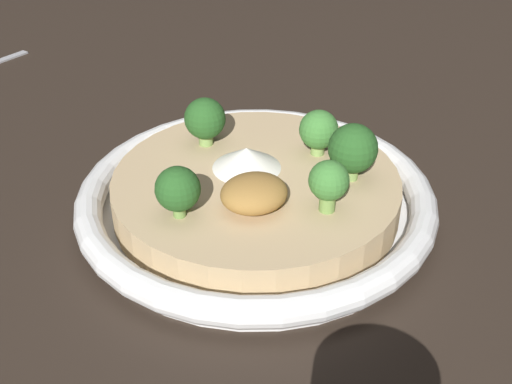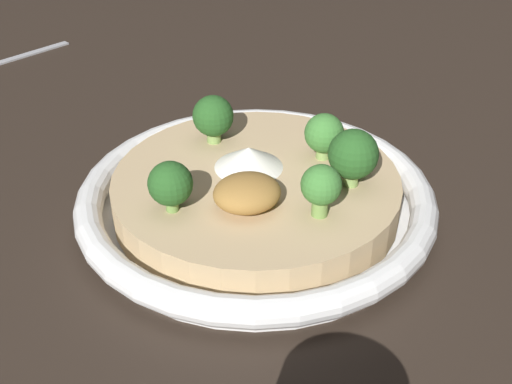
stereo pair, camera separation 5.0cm
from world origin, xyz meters
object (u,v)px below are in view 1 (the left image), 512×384
Objects in this scene: broccoli_front_right at (205,119)px; broccoli_back_left at (353,149)px; broccoli_front_left at (319,130)px; broccoli_back_right at (178,190)px; broccoli_back at (329,182)px; risotto_bowl at (256,196)px.

broccoli_front_right is 0.91× the size of broccoli_back_left.
broccoli_back_right is at bearing 10.85° from broccoli_front_left.
broccoli_front_right is at bearing -54.34° from broccoli_back_left.
broccoli_back is at bearing 104.66° from broccoli_front_right.
broccoli_back_right is (0.13, -0.02, -0.00)m from broccoli_back_left.
broccoli_back is 0.10m from broccoli_back_right.
broccoli_back_left reaches higher than broccoli_front_left.
broccoli_front_right is 1.07× the size of broccoli_back_right.
risotto_bowl is 6.86× the size of broccoli_front_right.
broccoli_back_right is (0.06, 0.08, -0.00)m from broccoli_front_right.
broccoli_front_left is at bearing 141.02° from broccoli_front_right.
broccoli_back is 0.05m from broccoli_back_left.
broccoli_front_right reaches higher than broccoli_back_right.
broccoli_back_right is (0.09, -0.04, -0.00)m from broccoli_back.
broccoli_back_left is 1.18× the size of broccoli_back_right.
broccoli_back_left is (-0.06, 0.04, 0.04)m from risotto_bowl.
broccoli_back_left is at bearing 91.39° from broccoli_front_left.
broccoli_front_right is 1.08× the size of broccoli_front_left.
broccoli_front_left and broccoli_back_right have the same top height.
broccoli_back_left reaches higher than risotto_bowl.
broccoli_front_left is (-0.06, -0.01, 0.04)m from risotto_bowl.
broccoli_back_right is (0.13, 0.03, 0.00)m from broccoli_front_left.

